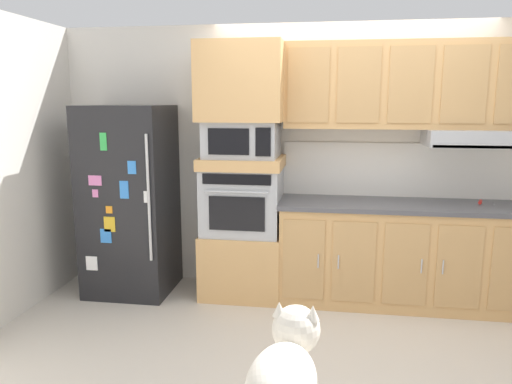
{
  "coord_description": "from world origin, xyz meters",
  "views": [
    {
      "loc": [
        -0.16,
        -3.54,
        1.8
      ],
      "look_at": [
        -0.76,
        0.36,
        1.05
      ],
      "focal_mm": 33.92,
      "sensor_mm": 36.0,
      "label": 1
    }
  ],
  "objects_px": {
    "microwave": "(242,139)",
    "screwdriver": "(481,202)",
    "built_in_oven": "(243,200)",
    "dog": "(285,375)",
    "refrigerator": "(130,200)"
  },
  "relations": [
    {
      "from": "built_in_oven",
      "to": "dog",
      "type": "height_order",
      "value": "built_in_oven"
    },
    {
      "from": "built_in_oven",
      "to": "screwdriver",
      "type": "relative_size",
      "value": 4.46
    },
    {
      "from": "microwave",
      "to": "dog",
      "type": "relative_size",
      "value": 0.62
    },
    {
      "from": "screwdriver",
      "to": "dog",
      "type": "xyz_separation_m",
      "value": [
        -1.5,
        -2.22,
        -0.45
      ]
    },
    {
      "from": "built_in_oven",
      "to": "microwave",
      "type": "distance_m",
      "value": 0.56
    },
    {
      "from": "microwave",
      "to": "screwdriver",
      "type": "distance_m",
      "value": 2.17
    },
    {
      "from": "microwave",
      "to": "dog",
      "type": "distance_m",
      "value": 2.43
    },
    {
      "from": "refrigerator",
      "to": "built_in_oven",
      "type": "relative_size",
      "value": 2.51
    },
    {
      "from": "refrigerator",
      "to": "dog",
      "type": "distance_m",
      "value": 2.69
    },
    {
      "from": "built_in_oven",
      "to": "dog",
      "type": "distance_m",
      "value": 2.26
    },
    {
      "from": "built_in_oven",
      "to": "microwave",
      "type": "relative_size",
      "value": 1.09
    },
    {
      "from": "microwave",
      "to": "screwdriver",
      "type": "bearing_deg",
      "value": 2.17
    },
    {
      "from": "built_in_oven",
      "to": "screwdriver",
      "type": "height_order",
      "value": "built_in_oven"
    },
    {
      "from": "microwave",
      "to": "refrigerator",
      "type": "bearing_deg",
      "value": -176.36
    },
    {
      "from": "microwave",
      "to": "screwdriver",
      "type": "height_order",
      "value": "microwave"
    }
  ]
}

